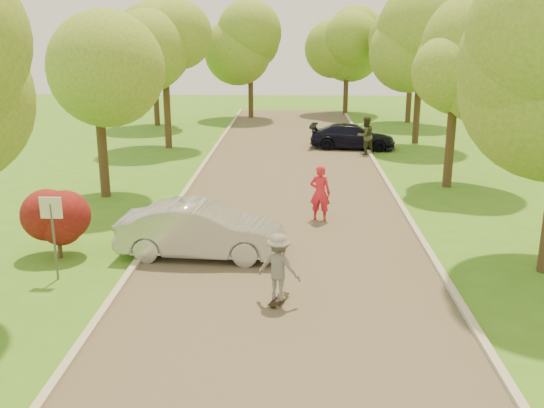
# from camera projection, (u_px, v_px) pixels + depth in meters

# --- Properties ---
(ground) EXTENTS (100.00, 100.00, 0.00)m
(ground) POSITION_uv_depth(u_px,v_px,m) (282.00, 367.00, 11.40)
(ground) COLOR #40761C
(ground) RESTS_ON ground
(road) EXTENTS (8.00, 60.00, 0.01)m
(road) POSITION_uv_depth(u_px,v_px,m) (287.00, 232.00, 19.08)
(road) COLOR #4C4438
(road) RESTS_ON ground
(curb_left) EXTENTS (0.18, 60.00, 0.12)m
(curb_left) POSITION_uv_depth(u_px,v_px,m) (160.00, 228.00, 19.21)
(curb_left) COLOR #B2AD9E
(curb_left) RESTS_ON ground
(curb_right) EXTENTS (0.18, 60.00, 0.12)m
(curb_right) POSITION_uv_depth(u_px,v_px,m) (417.00, 232.00, 18.92)
(curb_right) COLOR #B2AD9E
(curb_right) RESTS_ON ground
(street_sign) EXTENTS (0.55, 0.06, 2.17)m
(street_sign) POSITION_uv_depth(u_px,v_px,m) (52.00, 221.00, 15.02)
(street_sign) COLOR #59595E
(street_sign) RESTS_ON ground
(red_shrub) EXTENTS (1.70, 1.70, 1.95)m
(red_shrub) POSITION_uv_depth(u_px,v_px,m) (57.00, 220.00, 16.61)
(red_shrub) COLOR #382619
(red_shrub) RESTS_ON ground
(tree_l_midb) EXTENTS (4.30, 4.20, 6.62)m
(tree_l_midb) POSITION_uv_depth(u_px,v_px,m) (102.00, 74.00, 21.91)
(tree_l_midb) COLOR #382619
(tree_l_midb) RESTS_ON ground
(tree_l_far) EXTENTS (4.92, 4.80, 7.79)m
(tree_l_far) POSITION_uv_depth(u_px,v_px,m) (168.00, 43.00, 31.25)
(tree_l_far) COLOR #382619
(tree_l_far) RESTS_ON ground
(tree_r_midb) EXTENTS (4.51, 4.40, 7.01)m
(tree_r_midb) POSITION_uv_depth(u_px,v_px,m) (462.00, 64.00, 23.26)
(tree_r_midb) COLOR #382619
(tree_r_midb) RESTS_ON ground
(tree_r_far) EXTENTS (5.33, 5.20, 8.34)m
(tree_r_far) POSITION_uv_depth(u_px,v_px,m) (426.00, 36.00, 32.58)
(tree_r_far) COLOR #382619
(tree_r_far) RESTS_ON ground
(tree_bg_a) EXTENTS (5.12, 5.00, 7.72)m
(tree_bg_a) POSITION_uv_depth(u_px,v_px,m) (157.00, 43.00, 39.07)
(tree_bg_a) COLOR #382619
(tree_bg_a) RESTS_ON ground
(tree_bg_b) EXTENTS (5.12, 5.00, 7.95)m
(tree_bg_b) POSITION_uv_depth(u_px,v_px,m) (416.00, 39.00, 40.31)
(tree_bg_b) COLOR #382619
(tree_bg_b) RESTS_ON ground
(tree_bg_c) EXTENTS (4.92, 4.80, 7.33)m
(tree_bg_c) POSITION_uv_depth(u_px,v_px,m) (253.00, 47.00, 42.77)
(tree_bg_c) COLOR #382619
(tree_bg_c) RESTS_ON ground
(tree_bg_d) EXTENTS (5.12, 5.00, 7.72)m
(tree_bg_d) POSITION_uv_depth(u_px,v_px,m) (350.00, 42.00, 44.36)
(tree_bg_d) COLOR #382619
(tree_bg_d) RESTS_ON ground
(silver_sedan) EXTENTS (4.72, 1.93, 1.52)m
(silver_sedan) POSITION_uv_depth(u_px,v_px,m) (202.00, 230.00, 16.84)
(silver_sedan) COLOR #A9AAAE
(silver_sedan) RESTS_ON ground
(dark_sedan) EXTENTS (4.73, 2.43, 1.31)m
(dark_sedan) POSITION_uv_depth(u_px,v_px,m) (353.00, 136.00, 32.36)
(dark_sedan) COLOR black
(dark_sedan) RESTS_ON ground
(longboard) EXTENTS (0.49, 0.84, 0.09)m
(longboard) POSITION_uv_depth(u_px,v_px,m) (279.00, 299.00, 14.08)
(longboard) COLOR black
(longboard) RESTS_ON ground
(skateboarder) EXTENTS (1.17, 0.91, 1.59)m
(skateboarder) POSITION_uv_depth(u_px,v_px,m) (279.00, 267.00, 13.86)
(skateboarder) COLOR slate
(skateboarder) RESTS_ON longboard
(person_striped) EXTENTS (0.78, 0.61, 1.89)m
(person_striped) POSITION_uv_depth(u_px,v_px,m) (320.00, 193.00, 19.99)
(person_striped) COLOR red
(person_striped) RESTS_ON ground
(person_olive) EXTENTS (1.19, 1.12, 1.95)m
(person_olive) POSITION_uv_depth(u_px,v_px,m) (365.00, 136.00, 30.74)
(person_olive) COLOR #333821
(person_olive) RESTS_ON ground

